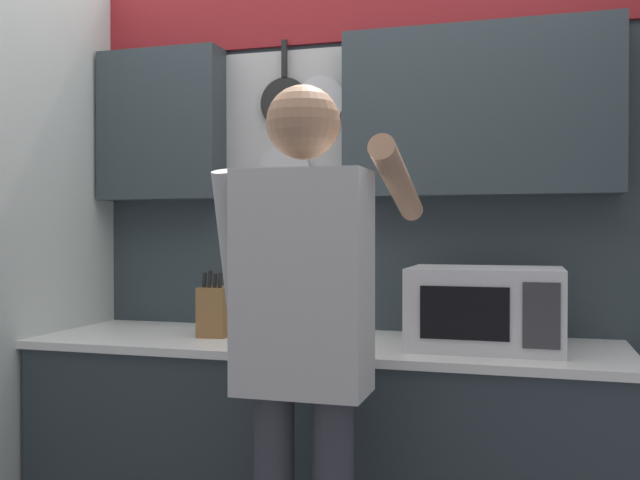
{
  "coord_description": "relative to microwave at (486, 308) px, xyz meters",
  "views": [
    {
      "loc": [
        0.74,
        -2.57,
        1.34
      ],
      "look_at": [
        -0.07,
        0.22,
        1.3
      ],
      "focal_mm": 40.0,
      "sensor_mm": 36.0,
      "label": 1
    }
  ],
  "objects": [
    {
      "name": "person",
      "position": [
        -0.49,
        -0.58,
        -0.01
      ],
      "size": [
        0.54,
        0.67,
        1.76
      ],
      "color": "#383842",
      "rests_on": "ground_plane"
    },
    {
      "name": "knife_block",
      "position": [
        -1.03,
        0.0,
        -0.04
      ],
      "size": [
        0.12,
        0.16,
        0.26
      ],
      "color": "brown",
      "rests_on": "base_cabinet_counter"
    },
    {
      "name": "side_wall",
      "position": [
        -1.72,
        -0.36,
        0.16
      ],
      "size": [
        0.04,
        1.6,
        2.45
      ],
      "color": "silver",
      "rests_on": "ground_plane"
    },
    {
      "name": "microwave",
      "position": [
        0.0,
        0.0,
        0.0
      ],
      "size": [
        0.53,
        0.38,
        0.28
      ],
      "color": "silver",
      "rests_on": "base_cabinet_counter"
    },
    {
      "name": "back_wall_unit",
      "position": [
        -0.58,
        0.32,
        0.41
      ],
      "size": [
        2.77,
        0.2,
        2.45
      ],
      "color": "#2D383D",
      "rests_on": "ground_plane"
    },
    {
      "name": "utensil_crock",
      "position": [
        -0.59,
        0.0,
        -0.07
      ],
      "size": [
        0.12,
        0.12,
        0.33
      ],
      "color": "white",
      "rests_on": "base_cabinet_counter"
    },
    {
      "name": "base_cabinet_counter",
      "position": [
        -0.6,
        0.01,
        -0.61
      ],
      "size": [
        2.2,
        0.67,
        0.92
      ],
      "color": "#2D383D",
      "rests_on": "ground_plane"
    }
  ]
}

